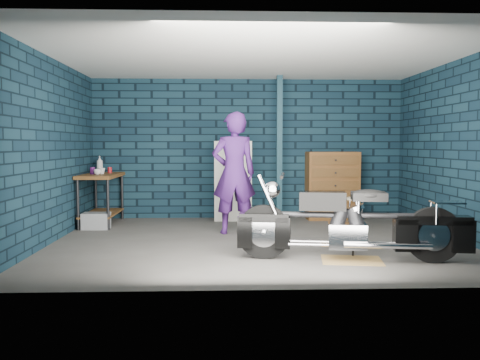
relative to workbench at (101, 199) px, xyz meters
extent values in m
plane|color=#4D4B48|center=(2.68, -1.75, -0.46)|extent=(6.00, 6.00, 0.00)
cube|color=#0D212E|center=(2.68, 0.75, 0.90)|extent=(6.00, 0.02, 2.70)
cube|color=#0D212E|center=(-0.32, -1.75, 0.90)|extent=(0.02, 5.00, 2.70)
cube|color=#0D212E|center=(5.68, -1.75, 0.90)|extent=(0.02, 5.00, 2.70)
cube|color=silver|center=(2.68, -1.75, 2.25)|extent=(6.00, 5.00, 0.02)
cube|color=#13303C|center=(3.23, 0.20, 0.90)|extent=(0.10, 0.10, 2.70)
cube|color=brown|center=(0.00, 0.00, 0.00)|extent=(0.60, 1.40, 0.91)
cube|color=olive|center=(3.76, -3.02, -0.45)|extent=(0.81, 0.65, 0.01)
imported|color=#431B67|center=(2.36, -1.01, 0.52)|extent=(0.78, 0.58, 1.95)
cube|color=gray|center=(0.02, -0.50, -0.32)|extent=(0.44, 0.31, 0.28)
cube|color=silver|center=(2.37, 0.48, 0.29)|extent=(0.70, 0.50, 1.50)
cube|color=brown|center=(4.29, 0.48, 0.19)|extent=(0.97, 0.54, 1.30)
imported|color=beige|center=(-0.01, -0.25, 0.50)|extent=(0.13, 0.13, 0.10)
imported|color=beige|center=(0.03, -0.04, 0.51)|extent=(0.15, 0.15, 0.11)
cylinder|color=#591964|center=(-0.13, -0.07, 0.52)|extent=(0.11, 0.11, 0.12)
cylinder|color=maroon|center=(0.10, 0.28, 0.51)|extent=(0.10, 0.10, 0.11)
imported|color=gray|center=(-0.13, 0.45, 0.61)|extent=(0.15, 0.15, 0.31)
camera|label=1|loc=(2.13, -9.16, 0.98)|focal=38.00mm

